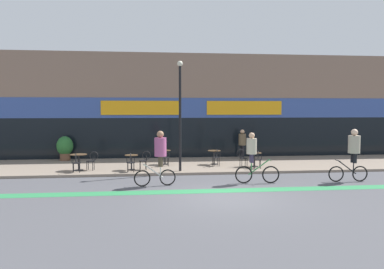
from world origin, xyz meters
The scene contains 23 objects.
ground_plane centered at (0.00, 0.00, 0.00)m, with size 120.00×120.00×0.00m, color #4C4C51.
sidewalk_slab centered at (0.00, 7.25, 0.06)m, with size 40.00×5.50×0.12m, color gray.
storefront_facade centered at (0.00, 11.97, 3.18)m, with size 40.00×4.06×6.40m.
bike_lane_stripe centered at (0.00, 1.09, 0.00)m, with size 36.00×0.70×0.01m, color #2D844C.
bistro_table_0 centered at (-6.01, 5.72, 0.68)m, with size 0.79×0.79×0.78m.
bistro_table_1 centered at (-3.51, 5.58, 0.64)m, with size 0.64×0.64×0.73m.
bistro_table_2 centered at (-1.84, 7.24, 0.65)m, with size 0.61×0.61×0.75m.
bistro_table_3 centered at (0.75, 6.94, 0.65)m, with size 0.69×0.69×0.74m.
bistro_table_4 centered at (2.64, 5.94, 0.63)m, with size 0.74×0.74×0.72m.
cafe_chair_0_near centered at (-6.00, 5.09, 0.64)m, with size 0.44×0.59×0.90m.
cafe_chair_0_side centered at (-5.38, 5.71, 0.64)m, with size 0.59×0.44×0.90m.
cafe_chair_1_near centered at (-3.51, 4.95, 0.64)m, with size 0.40×0.57×0.90m.
cafe_chair_1_side centered at (-2.89, 5.58, 0.64)m, with size 0.59×0.43×0.90m.
cafe_chair_2_near centered at (-1.83, 6.61, 0.64)m, with size 0.44×0.59×0.90m.
cafe_chair_3_near centered at (0.75, 6.32, 0.64)m, with size 0.44×0.59×0.90m.
cafe_chair_4_near centered at (2.63, 5.31, 0.64)m, with size 0.45×0.60×0.90m.
cafe_chair_4_side centered at (2.01, 5.93, 0.64)m, with size 0.59×0.43×0.90m.
planter_pot centered at (-7.45, 9.44, 0.86)m, with size 0.92×0.92×1.38m.
lamp_post centered at (-1.20, 5.04, 3.10)m, with size 0.26×0.26×5.16m.
cyclist_0 centered at (1.58, 2.34, 1.17)m, with size 1.83×0.53×2.09m.
cyclist_1 centered at (5.81, 2.23, 1.33)m, with size 1.69×0.53×2.21m.
cyclist_2 centered at (-2.25, 2.27, 1.32)m, with size 1.65×0.56×2.19m.
pedestrian_near_end centered at (2.83, 9.20, 1.14)m, with size 0.52×0.52×1.71m.
Camera 1 is at (-2.60, -12.45, 3.03)m, focal length 35.00 mm.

